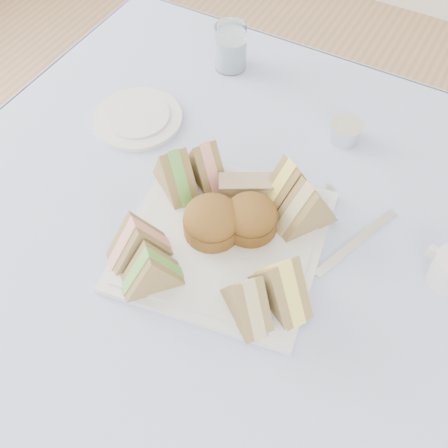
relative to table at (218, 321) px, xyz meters
The scene contains 20 objects.
floor 0.37m from the table, ahead, with size 4.00×4.00×0.00m, color #9E7751.
table is the anchor object (origin of this frame).
tablecloth 0.37m from the table, ahead, with size 1.02×1.02×0.01m, color silver.
serving_plate 0.39m from the table, 46.06° to the right, with size 0.31×0.31×0.01m, color silver.
sandwich_fl_a 0.46m from the table, 116.40° to the right, with size 0.10×0.05×0.09m, color olive, non-canonical shape.
sandwich_fl_b 0.46m from the table, 96.71° to the right, with size 0.09×0.04×0.08m, color olive, non-canonical shape.
sandwich_fr_a 0.47m from the table, 29.57° to the right, with size 0.11×0.05×0.10m, color olive, non-canonical shape.
sandwich_fr_b 0.47m from the table, 46.73° to the right, with size 0.10×0.05×0.09m, color olive, non-canonical shape.
sandwich_bl_a 0.44m from the table, 168.85° to the left, with size 0.10×0.05×0.09m, color olive, non-canonical shape.
sandwich_bl_b 0.44m from the table, 132.48° to the left, with size 0.09×0.04×0.08m, color olive, non-canonical shape.
sandwich_br_a 0.46m from the table, 22.67° to the left, with size 0.10×0.05×0.09m, color olive, non-canonical shape.
sandwich_br_b 0.45m from the table, 44.61° to the left, with size 0.10×0.05×0.09m, color olive, non-canonical shape.
scone_left 0.42m from the table, 70.35° to the right, with size 0.09×0.09×0.06m, color brown.
scone_right 0.42m from the table, ahead, with size 0.09×0.09×0.06m, color brown.
pastry_slice 0.41m from the table, 66.64° to the left, with size 0.09×0.04×0.04m, color beige.
side_plate 0.48m from the table, 151.81° to the left, with size 0.17×0.17×0.01m, color silver.
water_glass 0.59m from the table, 115.36° to the left, with size 0.07×0.07×0.10m, color white.
tea_strainer 0.50m from the table, 67.23° to the left, with size 0.06×0.06×0.03m, color silver.
knife 0.44m from the table, 16.65° to the left, with size 0.02×0.19×0.00m, color silver.
fork 0.41m from the table, 16.73° to the left, with size 0.01×0.16×0.00m, color silver.
Camera 1 is at (0.29, -0.50, 1.50)m, focal length 45.00 mm.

